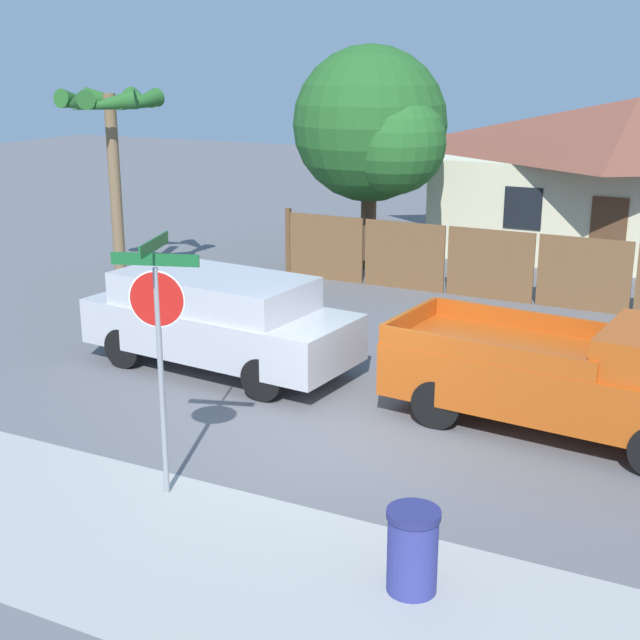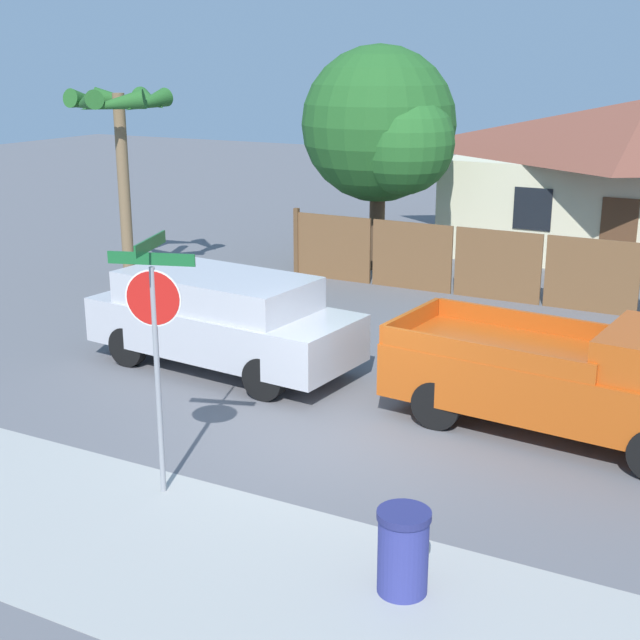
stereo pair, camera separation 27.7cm
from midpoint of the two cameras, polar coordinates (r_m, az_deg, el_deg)
The scene contains 9 objects.
ground_plane at distance 13.11m, azimuth 1.59°, elevation -7.67°, with size 80.00×80.00×0.00m, color slate.
sidewalk_strip at distance 10.37m, azimuth -7.65°, elevation -14.78°, with size 36.00×3.20×0.01m.
wooden_fence at distance 20.27m, azimuth 17.36°, elevation 2.74°, with size 14.85×0.12×1.72m.
oak_tree at distance 22.85m, azimuth 4.46°, elevation 12.13°, with size 4.10×3.90×5.70m.
palm_tree at distance 21.73m, azimuth -12.34°, elevation 12.49°, with size 2.34×2.53×4.68m.
red_suv at distance 15.83m, azimuth -5.81°, elevation 0.16°, with size 5.07×2.34×1.71m.
orange_pickup at distance 13.54m, azimuth 16.69°, elevation -3.61°, with size 5.29×2.47×1.75m.
stop_sign at distance 10.97m, azimuth -9.84°, elevation -0.10°, with size 1.05×0.94×3.31m.
trash_bin at distance 9.53m, azimuth 6.19°, elevation -14.51°, with size 0.56×0.56×0.93m.
Camera 2 is at (5.44, -10.66, 5.36)m, focal length 50.00 mm.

